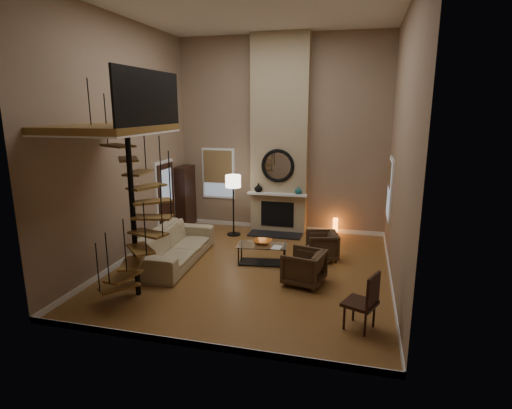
% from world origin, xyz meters
% --- Properties ---
extents(ground, '(6.00, 6.50, 0.01)m').
position_xyz_m(ground, '(0.00, 0.00, -0.01)').
color(ground, olive).
rests_on(ground, ground).
extents(back_wall, '(6.00, 0.02, 5.50)m').
position_xyz_m(back_wall, '(0.00, 3.25, 2.75)').
color(back_wall, '#90765D').
rests_on(back_wall, ground).
extents(front_wall, '(6.00, 0.02, 5.50)m').
position_xyz_m(front_wall, '(0.00, -3.25, 2.75)').
color(front_wall, '#90765D').
rests_on(front_wall, ground).
extents(left_wall, '(0.02, 6.50, 5.50)m').
position_xyz_m(left_wall, '(-3.00, 0.00, 2.75)').
color(left_wall, '#90765D').
rests_on(left_wall, ground).
extents(right_wall, '(0.02, 6.50, 5.50)m').
position_xyz_m(right_wall, '(3.00, 0.00, 2.75)').
color(right_wall, '#90765D').
rests_on(right_wall, ground).
extents(ceiling, '(6.00, 6.50, 0.01)m').
position_xyz_m(ceiling, '(0.00, 0.00, 5.50)').
color(ceiling, silver).
rests_on(ceiling, back_wall).
extents(baseboard_back, '(6.00, 0.02, 0.12)m').
position_xyz_m(baseboard_back, '(0.00, 3.24, 0.06)').
color(baseboard_back, white).
rests_on(baseboard_back, ground).
extents(baseboard_front, '(6.00, 0.02, 0.12)m').
position_xyz_m(baseboard_front, '(0.00, -3.24, 0.06)').
color(baseboard_front, white).
rests_on(baseboard_front, ground).
extents(baseboard_left, '(0.02, 6.50, 0.12)m').
position_xyz_m(baseboard_left, '(-2.99, 0.00, 0.06)').
color(baseboard_left, white).
rests_on(baseboard_left, ground).
extents(baseboard_right, '(0.02, 6.50, 0.12)m').
position_xyz_m(baseboard_right, '(2.99, 0.00, 0.06)').
color(baseboard_right, white).
rests_on(baseboard_right, ground).
extents(chimney_breast, '(1.60, 0.38, 5.50)m').
position_xyz_m(chimney_breast, '(0.00, 3.06, 2.75)').
color(chimney_breast, tan).
rests_on(chimney_breast, ground).
extents(hearth, '(1.50, 0.60, 0.04)m').
position_xyz_m(hearth, '(0.00, 2.57, 0.02)').
color(hearth, black).
rests_on(hearth, ground).
extents(firebox, '(0.95, 0.02, 0.72)m').
position_xyz_m(firebox, '(0.00, 2.86, 0.55)').
color(firebox, black).
rests_on(firebox, chimney_breast).
extents(mantel, '(1.70, 0.18, 0.06)m').
position_xyz_m(mantel, '(0.00, 2.78, 1.15)').
color(mantel, white).
rests_on(mantel, chimney_breast).
extents(mirror_frame, '(0.94, 0.10, 0.94)m').
position_xyz_m(mirror_frame, '(0.00, 2.84, 1.95)').
color(mirror_frame, black).
rests_on(mirror_frame, chimney_breast).
extents(mirror_disc, '(0.80, 0.01, 0.80)m').
position_xyz_m(mirror_disc, '(0.00, 2.85, 1.95)').
color(mirror_disc, white).
rests_on(mirror_disc, chimney_breast).
extents(vase_left, '(0.24, 0.24, 0.25)m').
position_xyz_m(vase_left, '(-0.55, 2.82, 1.30)').
color(vase_left, black).
rests_on(vase_left, mantel).
extents(vase_right, '(0.20, 0.20, 0.21)m').
position_xyz_m(vase_right, '(0.60, 2.82, 1.28)').
color(vase_right, '#175353').
rests_on(vase_right, mantel).
extents(window_back, '(1.02, 0.06, 1.52)m').
position_xyz_m(window_back, '(-1.90, 3.22, 1.62)').
color(window_back, white).
rests_on(window_back, back_wall).
extents(window_right, '(0.06, 1.02, 1.52)m').
position_xyz_m(window_right, '(2.97, 2.00, 1.63)').
color(window_right, white).
rests_on(window_right, right_wall).
extents(entry_door, '(0.10, 1.05, 2.16)m').
position_xyz_m(entry_door, '(-2.95, 1.80, 1.05)').
color(entry_door, white).
rests_on(entry_door, ground).
extents(loft, '(1.70, 2.20, 1.09)m').
position_xyz_m(loft, '(-2.04, -1.80, 3.24)').
color(loft, olive).
rests_on(loft, left_wall).
extents(spiral_stair, '(1.47, 1.47, 4.06)m').
position_xyz_m(spiral_stair, '(-1.78, -1.79, 1.78)').
color(spiral_stair, black).
rests_on(spiral_stair, ground).
extents(hutch, '(0.38, 0.80, 1.79)m').
position_xyz_m(hutch, '(-2.81, 2.77, 0.95)').
color(hutch, black).
rests_on(hutch, ground).
extents(sofa, '(1.18, 2.78, 0.80)m').
position_xyz_m(sofa, '(-1.87, -0.02, 0.40)').
color(sofa, tan).
rests_on(sofa, ground).
extents(armchair_near, '(0.87, 0.86, 0.66)m').
position_xyz_m(armchair_near, '(1.53, 0.99, 0.35)').
color(armchair_near, '#43301F').
rests_on(armchair_near, ground).
extents(armchair_far, '(0.93, 0.91, 0.71)m').
position_xyz_m(armchair_far, '(1.32, -0.51, 0.35)').
color(armchair_far, '#43301F').
rests_on(armchair_far, ground).
extents(coffee_table, '(1.21, 0.71, 0.44)m').
position_xyz_m(coffee_table, '(0.15, 0.40, 0.28)').
color(coffee_table, silver).
rests_on(coffee_table, ground).
extents(bowl, '(0.43, 0.43, 0.11)m').
position_xyz_m(bowl, '(0.15, 0.45, 0.50)').
color(bowl, orange).
rests_on(bowl, coffee_table).
extents(book, '(0.24, 0.31, 0.03)m').
position_xyz_m(book, '(0.50, 0.25, 0.46)').
color(book, gray).
rests_on(book, coffee_table).
extents(floor_lamp, '(0.43, 0.43, 1.75)m').
position_xyz_m(floor_lamp, '(-1.15, 2.34, 1.41)').
color(floor_lamp, black).
rests_on(floor_lamp, ground).
extents(accent_lamp, '(0.13, 0.13, 0.48)m').
position_xyz_m(accent_lamp, '(1.65, 3.04, 0.25)').
color(accent_lamp, orange).
rests_on(accent_lamp, ground).
extents(side_chair, '(0.64, 0.64, 1.01)m').
position_xyz_m(side_chair, '(2.45, -2.06, 0.53)').
color(side_chair, black).
rests_on(side_chair, ground).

